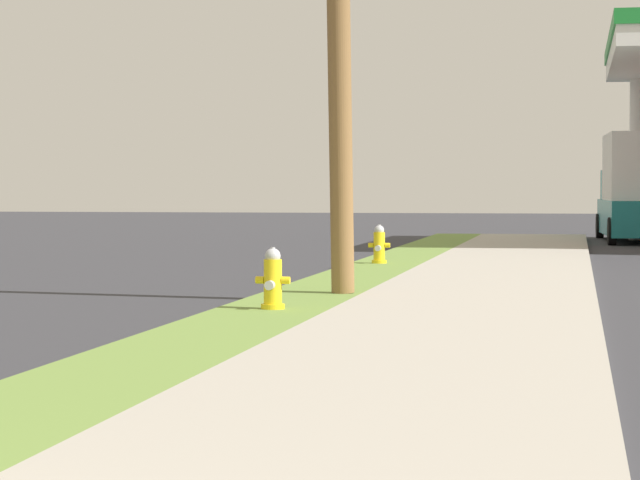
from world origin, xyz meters
The scene contains 3 objects.
fire_hydrant_second centered at (0.72, 12.67, 0.45)m, with size 0.42×0.38×0.74m.
fire_hydrant_third centered at (0.58, 22.81, 0.45)m, with size 0.42×0.37×0.74m.
truck_teal_at_forecourt centered at (6.11, 37.45, 1.49)m, with size 2.39×6.48×3.11m.
Camera 1 is at (4.32, -3.63, 1.60)m, focal length 77.88 mm.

